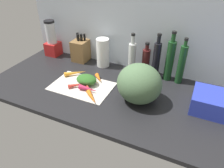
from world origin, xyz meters
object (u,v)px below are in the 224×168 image
at_px(carrot_1, 75,73).
at_px(paper_towel_roll, 103,53).
at_px(carrot_6, 99,78).
at_px(bottle_0, 132,58).
at_px(carrot_3, 88,83).
at_px(bottle_1, 146,61).
at_px(carrot_2, 79,85).
at_px(dish_rack, 212,102).
at_px(cutting_board, 82,86).
at_px(carrot_5, 87,86).
at_px(knife_block, 81,50).
at_px(bottle_2, 156,60).
at_px(bottle_4, 181,64).
at_px(bottle_3, 170,60).
at_px(carrot_4, 88,89).
at_px(carrot_0, 92,97).
at_px(blender_appliance, 52,41).
at_px(winter_squash, 139,84).

relative_size(carrot_1, paper_towel_roll, 0.72).
relative_size(carrot_6, bottle_0, 0.31).
distance_m(carrot_3, bottle_1, 0.48).
height_order(carrot_2, dish_rack, dish_rack).
height_order(cutting_board, carrot_5, carrot_5).
distance_m(knife_block, bottle_0, 0.48).
relative_size(bottle_0, bottle_2, 0.94).
distance_m(bottle_1, bottle_4, 0.27).
bearing_deg(paper_towel_roll, bottle_4, -0.13).
xyz_separation_m(carrot_5, bottle_1, (0.30, 0.39, 0.08)).
height_order(carrot_1, bottle_3, bottle_3).
bearing_deg(carrot_4, knife_block, 126.74).
distance_m(carrot_0, bottle_3, 0.62).
bearing_deg(carrot_1, bottle_3, 20.71).
height_order(blender_appliance, bottle_2, bottle_2).
relative_size(knife_block, blender_appliance, 0.74).
distance_m(carrot_6, bottle_2, 0.44).
bearing_deg(bottle_4, carrot_0, -135.92).
bearing_deg(carrot_1, winter_squash, -9.98).
relative_size(cutting_board, bottle_4, 1.26).
distance_m(bottle_3, bottle_4, 0.09).
relative_size(carrot_5, paper_towel_roll, 0.55).
bearing_deg(dish_rack, carrot_0, -162.91).
bearing_deg(carrot_1, bottle_1, 29.10).
bearing_deg(carrot_5, carrot_1, 145.91).
bearing_deg(carrot_1, cutting_board, -41.35).
distance_m(carrot_0, carrot_2, 0.18).
bearing_deg(carrot_4, dish_rack, 10.77).
bearing_deg(bottle_2, bottle_1, 160.41).
distance_m(carrot_3, bottle_4, 0.68).
height_order(carrot_0, carrot_3, carrot_0).
distance_m(bottle_2, bottle_4, 0.18).
xyz_separation_m(carrot_3, knife_block, (-0.25, 0.33, 0.07)).
bearing_deg(cutting_board, carrot_5, -11.98).
relative_size(carrot_5, bottle_0, 0.40).
bearing_deg(blender_appliance, carrot_4, -33.41).
xyz_separation_m(carrot_1, blender_appliance, (-0.39, 0.24, 0.11)).
xyz_separation_m(cutting_board, carrot_3, (0.03, 0.03, 0.02)).
bearing_deg(paper_towel_roll, carrot_5, -80.85).
xyz_separation_m(bottle_1, bottle_3, (0.18, -0.02, 0.05)).
distance_m(carrot_4, bottle_3, 0.62).
xyz_separation_m(carrot_5, bottle_3, (0.48, 0.37, 0.14)).
bearing_deg(bottle_1, dish_rack, -28.12).
distance_m(carrot_2, carrot_5, 0.07).
distance_m(carrot_4, bottle_4, 0.67).
distance_m(carrot_6, bottle_4, 0.60).
relative_size(carrot_6, dish_rack, 0.43).
bearing_deg(paper_towel_roll, knife_block, 175.79).
height_order(carrot_6, bottle_2, bottle_2).
distance_m(carrot_1, bottle_4, 0.79).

